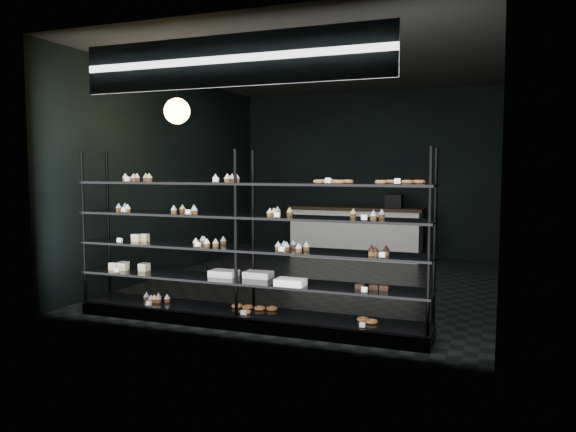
# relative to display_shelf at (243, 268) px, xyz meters

# --- Properties ---
(room) EXTENTS (5.01, 6.01, 3.20)m
(room) POSITION_rel_display_shelf_xyz_m (0.09, 2.45, 0.97)
(room) COLOR black
(room) RESTS_ON ground
(display_shelf) EXTENTS (4.00, 0.50, 1.91)m
(display_shelf) POSITION_rel_display_shelf_xyz_m (0.00, 0.00, 0.00)
(display_shelf) COLOR black
(display_shelf) RESTS_ON room
(signage) EXTENTS (3.30, 0.05, 0.50)m
(signage) POSITION_rel_display_shelf_xyz_m (0.09, -0.48, 2.12)
(signage) COLOR #0B1738
(signage) RESTS_ON room
(pendant_lamp) EXTENTS (0.33, 0.33, 0.90)m
(pendant_lamp) POSITION_rel_display_shelf_xyz_m (-1.36, 0.90, 1.82)
(pendant_lamp) COLOR black
(pendant_lamp) RESTS_ON room
(service_counter) EXTENTS (2.54, 0.65, 1.23)m
(service_counter) POSITION_rel_display_shelf_xyz_m (0.03, 4.95, -0.13)
(service_counter) COLOR white
(service_counter) RESTS_ON room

